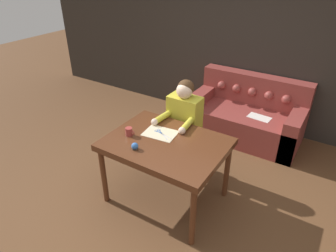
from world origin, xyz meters
The scene contains 9 objects.
ground_plane centered at (0.00, 0.00, 0.00)m, with size 16.00×16.00×0.00m, color brown.
wall_back centered at (0.00, 2.27, 1.30)m, with size 8.00×0.06×2.60m.
dining_table centered at (0.00, 0.03, 0.69)m, with size 1.22×0.92×0.77m.
couch centered at (0.27, 1.85, 0.32)m, with size 1.63×0.85×0.90m.
person centered at (-0.12, 0.63, 0.61)m, with size 0.44×0.56×1.22m.
pattern_paper_main centered at (-0.14, 0.13, 0.77)m, with size 0.38×0.30×0.00m.
scissors centered at (-0.14, 0.14, 0.77)m, with size 0.24×0.15×0.01m.
mug centered at (-0.40, -0.08, 0.81)m, with size 0.11×0.08×0.09m.
pin_cushion centered at (-0.18, -0.25, 0.80)m, with size 0.07×0.07×0.07m.
Camera 1 is at (1.41, -2.15, 2.45)m, focal length 32.00 mm.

